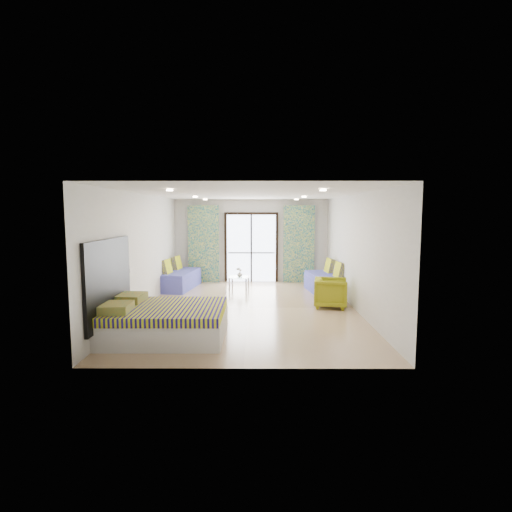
{
  "coord_description": "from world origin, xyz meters",
  "views": [
    {
      "loc": [
        0.2,
        -9.35,
        2.26
      ],
      "look_at": [
        0.17,
        0.9,
        1.15
      ],
      "focal_mm": 28.0,
      "sensor_mm": 36.0,
      "label": 1
    }
  ],
  "objects_px": {
    "daybed_left": "(180,279)",
    "coffee_table": "(239,278)",
    "daybed_right": "(325,283)",
    "armchair": "(331,291)",
    "bed": "(165,321)"
  },
  "relations": [
    {
      "from": "coffee_table",
      "to": "armchair",
      "type": "bearing_deg",
      "value": -44.4
    },
    {
      "from": "daybed_right",
      "to": "coffee_table",
      "type": "bearing_deg",
      "value": 160.14
    },
    {
      "from": "daybed_left",
      "to": "coffee_table",
      "type": "xyz_separation_m",
      "value": [
        1.77,
        -0.11,
        0.04
      ]
    },
    {
      "from": "armchair",
      "to": "daybed_right",
      "type": "bearing_deg",
      "value": 4.87
    },
    {
      "from": "coffee_table",
      "to": "armchair",
      "type": "height_order",
      "value": "armchair"
    },
    {
      "from": "daybed_right",
      "to": "armchair",
      "type": "distance_m",
      "value": 1.68
    },
    {
      "from": "bed",
      "to": "coffee_table",
      "type": "xyz_separation_m",
      "value": [
        1.14,
        4.63,
        0.03
      ]
    },
    {
      "from": "daybed_left",
      "to": "bed",
      "type": "bearing_deg",
      "value": -74.68
    },
    {
      "from": "daybed_left",
      "to": "daybed_right",
      "type": "relative_size",
      "value": 0.99
    },
    {
      "from": "daybed_left",
      "to": "daybed_right",
      "type": "bearing_deg",
      "value": -1.71
    },
    {
      "from": "daybed_left",
      "to": "armchair",
      "type": "height_order",
      "value": "daybed_left"
    },
    {
      "from": "bed",
      "to": "daybed_left",
      "type": "height_order",
      "value": "daybed_left"
    },
    {
      "from": "bed",
      "to": "coffee_table",
      "type": "distance_m",
      "value": 4.77
    },
    {
      "from": "coffee_table",
      "to": "armchair",
      "type": "xyz_separation_m",
      "value": [
        2.31,
        -2.26,
        0.05
      ]
    },
    {
      "from": "coffee_table",
      "to": "armchair",
      "type": "distance_m",
      "value": 3.23
    }
  ]
}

